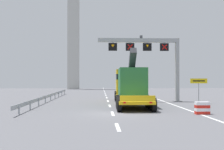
# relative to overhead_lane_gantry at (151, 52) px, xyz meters

# --- Properties ---
(ground) EXTENTS (112.00, 112.00, 0.00)m
(ground) POSITION_rel_overhead_lane_gantry_xyz_m (-4.66, -10.76, -5.64)
(ground) COLOR #5B5B60
(lane_markings) EXTENTS (0.20, 67.69, 0.01)m
(lane_markings) POSITION_rel_overhead_lane_gantry_xyz_m (-4.77, 15.78, -5.63)
(lane_markings) COLOR silver
(lane_markings) RESTS_ON ground
(edge_line_right) EXTENTS (0.20, 63.00, 0.01)m
(edge_line_right) POSITION_rel_overhead_lane_gantry_xyz_m (1.54, 1.24, -5.63)
(edge_line_right) COLOR silver
(edge_line_right) RESTS_ON ground
(overhead_lane_gantry) EXTENTS (9.40, 0.90, 7.43)m
(overhead_lane_gantry) POSITION_rel_overhead_lane_gantry_xyz_m (0.00, 0.00, 0.00)
(overhead_lane_gantry) COLOR #9EA0A5
(overhead_lane_gantry) RESTS_ON ground
(heavy_haul_truck_yellow) EXTENTS (3.40, 14.13, 5.30)m
(heavy_haul_truck_yellow) POSITION_rel_overhead_lane_gantry_xyz_m (-2.63, -2.52, -3.65)
(heavy_haul_truck_yellow) COLOR yellow
(heavy_haul_truck_yellow) RESTS_ON ground
(exit_sign_yellow) EXTENTS (1.77, 0.15, 2.60)m
(exit_sign_yellow) POSITION_rel_overhead_lane_gantry_xyz_m (4.51, -2.78, -3.63)
(exit_sign_yellow) COLOR #9EA0A5
(exit_sign_yellow) RESTS_ON ground
(crash_barrier_striped) EXTENTS (1.01, 0.52, 0.90)m
(crash_barrier_striped) POSITION_rel_overhead_lane_gantry_xyz_m (1.71, -11.50, -5.19)
(crash_barrier_striped) COLOR red
(crash_barrier_striped) RESTS_ON ground
(guardrail_left) EXTENTS (0.13, 29.98, 0.76)m
(guardrail_left) POSITION_rel_overhead_lane_gantry_xyz_m (-11.58, 2.23, -5.08)
(guardrail_left) COLOR #999EA3
(guardrail_left) RESTS_ON ground
(bridge_pylon_distant) EXTENTS (9.00, 2.00, 38.36)m
(bridge_pylon_distant) POSITION_rel_overhead_lane_gantry_xyz_m (-12.20, 39.07, 13.94)
(bridge_pylon_distant) COLOR #B7B7B2
(bridge_pylon_distant) RESTS_ON ground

